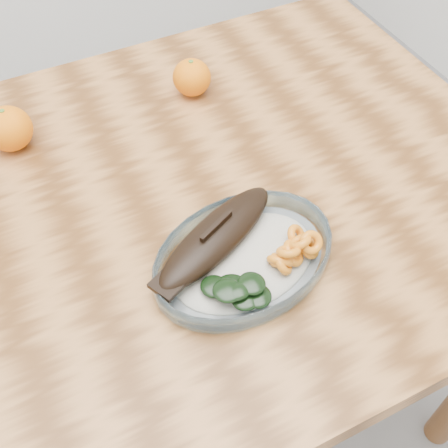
{
  "coord_description": "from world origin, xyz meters",
  "views": [
    {
      "loc": [
        -0.13,
        -0.53,
        1.37
      ],
      "look_at": [
        0.09,
        -0.09,
        0.77
      ],
      "focal_mm": 45.0,
      "sensor_mm": 36.0,
      "label": 1
    }
  ],
  "objects_px": {
    "orange_right": "(192,77)",
    "orange_left": "(9,129)",
    "dining_table": "(149,250)",
    "plated_meal": "(243,256)"
  },
  "relations": [
    {
      "from": "orange_left",
      "to": "orange_right",
      "type": "relative_size",
      "value": 1.11
    },
    {
      "from": "dining_table",
      "to": "plated_meal",
      "type": "height_order",
      "value": "plated_meal"
    },
    {
      "from": "dining_table",
      "to": "orange_left",
      "type": "height_order",
      "value": "orange_left"
    },
    {
      "from": "orange_right",
      "to": "plated_meal",
      "type": "bearing_deg",
      "value": -103.87
    },
    {
      "from": "orange_right",
      "to": "orange_left",
      "type": "bearing_deg",
      "value": 179.7
    },
    {
      "from": "dining_table",
      "to": "orange_right",
      "type": "xyz_separation_m",
      "value": [
        0.18,
        0.22,
        0.13
      ]
    },
    {
      "from": "plated_meal",
      "to": "orange_right",
      "type": "height_order",
      "value": "plated_meal"
    },
    {
      "from": "plated_meal",
      "to": "dining_table",
      "type": "bearing_deg",
      "value": 111.31
    },
    {
      "from": "orange_left",
      "to": "plated_meal",
      "type": "bearing_deg",
      "value": -58.86
    },
    {
      "from": "orange_left",
      "to": "dining_table",
      "type": "bearing_deg",
      "value": -58.13
    }
  ]
}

